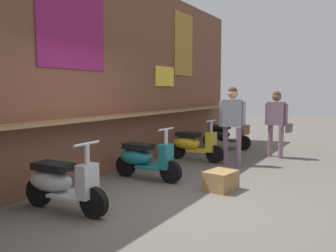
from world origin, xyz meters
The scene contains 9 objects.
ground_plane centered at (0.00, 0.00, 0.00)m, with size 38.28×38.28×0.00m, color #605B54.
market_stall_facade centered at (0.00, 2.02, 1.97)m, with size 13.67×0.61×3.95m.
scooter_silver centered at (-1.03, 1.08, 0.39)m, with size 0.46×1.40×0.97m.
scooter_teal centered at (0.98, 1.08, 0.39)m, with size 0.46×1.40×0.97m.
scooter_yellow centered at (3.03, 1.08, 0.39)m, with size 0.48×1.40×0.97m.
scooter_black centered at (5.04, 1.08, 0.39)m, with size 0.46×1.40×0.97m.
shopper_with_handbag centered at (3.03, 0.11, 1.04)m, with size 0.35×0.67×1.70m.
shopper_browsing centered at (4.37, -0.53, 0.97)m, with size 0.27×0.65×1.61m.
merchandise_crate centered at (1.01, -0.42, 0.16)m, with size 0.52×0.41×0.32m, color olive.
Camera 1 is at (-4.31, -2.48, 1.61)m, focal length 37.69 mm.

